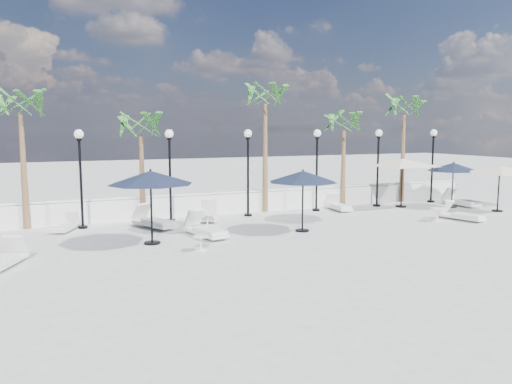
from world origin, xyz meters
name	(u,v)px	position (x,y,z in m)	size (l,w,h in m)	color
ground	(324,247)	(0.00, 0.00, 0.00)	(100.00, 100.00, 0.00)	#9E9E99
balustrade	(240,203)	(0.00, 7.50, 0.47)	(26.00, 0.30, 1.01)	silver
lamppost_1	(80,165)	(-7.00, 6.50, 2.49)	(0.36, 0.36, 3.84)	black
lamppost_2	(170,162)	(-3.50, 6.50, 2.49)	(0.36, 0.36, 3.84)	black
lamppost_3	(248,160)	(0.00, 6.50, 2.49)	(0.36, 0.36, 3.84)	black
lamppost_4	(317,158)	(3.50, 6.50, 2.49)	(0.36, 0.36, 3.84)	black
lamppost_5	(378,157)	(7.00, 6.50, 2.49)	(0.36, 0.36, 3.84)	black
lamppost_6	(433,155)	(10.50, 6.50, 2.49)	(0.36, 0.36, 3.84)	black
palm_0	(20,111)	(-9.00, 7.30, 4.53)	(2.60, 2.60, 5.50)	brown
palm_1	(141,131)	(-4.50, 7.30, 3.75)	(2.60, 2.60, 4.70)	brown
palm_2	(265,101)	(1.20, 7.30, 5.12)	(2.60, 2.60, 6.10)	brown
palm_3	(344,127)	(5.50, 7.30, 3.95)	(2.60, 2.60, 4.90)	brown
palm_4	(404,112)	(9.20, 7.30, 4.73)	(2.60, 2.60, 5.70)	brown
lounger_0	(66,226)	(-7.61, 6.22, 0.20)	(1.14, 1.69, 0.61)	silver
lounger_1	(154,221)	(-4.43, 5.47, 0.27)	(1.48, 2.23, 0.80)	silver
lounger_2	(4,259)	(-9.49, 1.53, 0.23)	(1.31, 1.93, 0.69)	silver
lounger_3	(206,230)	(-3.08, 3.08, 0.27)	(1.12, 2.23, 0.80)	silver
lounger_4	(208,214)	(-1.95, 6.22, 0.25)	(1.21, 2.09, 0.75)	silver
lounger_5	(338,205)	(4.53, 6.22, 0.23)	(0.79, 1.90, 0.69)	silver
lounger_6	(460,201)	(10.91, 4.89, 0.25)	(0.67, 2.03, 0.76)	silver
lounger_7	(462,215)	(7.91, 1.87, 0.23)	(1.03, 1.93, 0.69)	silver
side_table_0	(201,242)	(-3.85, 1.18, 0.29)	(0.50, 0.50, 0.48)	silver
side_table_1	(207,219)	(-2.40, 4.96, 0.31)	(0.52, 0.52, 0.51)	silver
side_table_2	(437,213)	(6.75, 2.11, 0.34)	(0.58, 0.58, 0.56)	silver
parasol_navy_left	(151,178)	(-5.07, 2.77, 2.24)	(2.87, 2.87, 2.54)	black
parasol_navy_mid	(303,177)	(0.60, 2.58, 2.07)	(2.63, 2.63, 2.36)	black
parasol_navy_right	(453,167)	(10.24, 4.79, 1.99)	(2.53, 2.53, 2.27)	black
parasol_cream_sq_a	(403,159)	(7.98, 5.84, 2.39)	(5.26, 5.26, 2.58)	black
parasol_cream_sq_b	(500,166)	(11.24, 2.94, 2.14)	(4.61, 4.61, 2.31)	black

